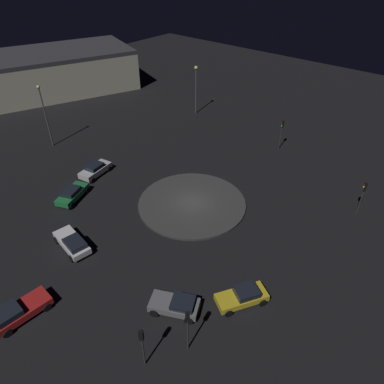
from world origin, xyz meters
name	(u,v)px	position (x,y,z in m)	size (l,w,h in m)	color
ground_plane	(192,204)	(0.00, 0.00, 0.00)	(121.30, 121.30, 0.00)	black
roundabout_island	(192,203)	(0.00, 0.00, 0.12)	(11.87, 11.87, 0.24)	#383838
car_green	(72,194)	(-8.01, 10.77, 0.76)	(4.58, 3.24, 1.43)	#1E7238
car_white	(72,243)	(-12.55, 4.07, 0.72)	(2.50, 4.68, 1.35)	white
car_silver	(95,169)	(-3.21, 12.93, 0.79)	(4.44, 2.64, 1.51)	silver
car_red	(18,311)	(-19.64, 0.77, 0.74)	(4.45, 2.29, 1.46)	red
car_yellow	(243,296)	(-7.27, -11.54, 0.73)	(4.43, 3.55, 1.42)	gold
car_grey	(176,305)	(-11.34, -8.02, 0.72)	(3.38, 4.26, 1.34)	slate
traffic_light_southwest	(188,323)	(-13.13, -10.81, 2.96)	(0.39, 0.38, 4.16)	#2D2D2D
traffic_light_southeast	(363,192)	(10.22, -14.41, 2.75)	(0.37, 0.39, 3.85)	#2D2D2D
traffic_light_east	(282,129)	(17.47, -0.98, 2.98)	(0.36, 0.31, 4.18)	#2D2D2D
traffic_light_southwest_near	(142,341)	(-15.93, -9.31, 2.76)	(0.40, 0.37, 3.87)	#2D2D2D
streetlamp_northeast	(196,81)	(19.41, 15.72, 5.39)	(0.58, 0.58, 7.79)	#4C4C51
streetlamp_north	(44,111)	(-2.42, 23.82, 5.23)	(0.45, 0.45, 8.66)	#4C4C51
store_building	(40,73)	(8.23, 43.90, 3.57)	(36.28, 25.08, 7.15)	#B7B299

